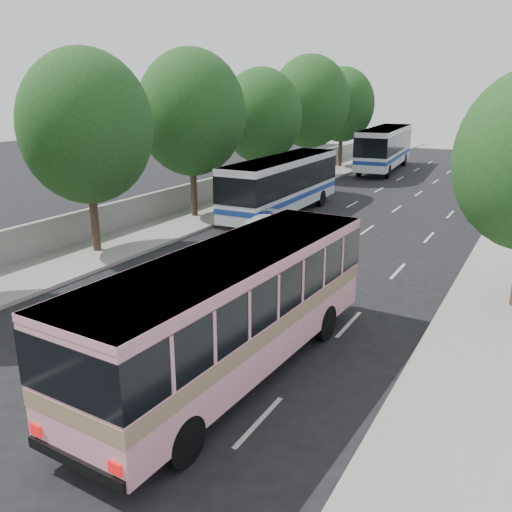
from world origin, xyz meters
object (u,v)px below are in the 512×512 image
Objects in this scene: tour_coach_front at (282,181)px; tour_coach_rear at (385,145)px; pink_taxi at (262,283)px; white_pickup at (261,236)px; pink_bus at (233,300)px.

tour_coach_rear is (0.00, 21.19, 0.27)m from tour_coach_front.
pink_taxi reaches higher than white_pickup.
tour_coach_rear is (-7.10, 38.54, 0.25)m from pink_bus.
tour_coach_front is 21.19m from tour_coach_rear.
tour_coach_front is (-2.50, 7.29, 1.26)m from white_pickup.
tour_coach_front is (-5.50, 12.85, 1.22)m from pink_taxi.
pink_taxi is 0.37× the size of tour_coach_rear.
pink_bus is 11.14m from white_pickup.
pink_bus is at bearing -84.72° from tour_coach_rear.
white_pickup is 7.81m from tour_coach_front.
tour_coach_front is at bearing -95.16° from tour_coach_rear.
pink_bus is 1.97× the size of white_pickup.
pink_taxi is 14.03m from tour_coach_front.
tour_coach_front is at bearing 104.53° from white_pickup.
tour_coach_front is at bearing 115.04° from pink_bus.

